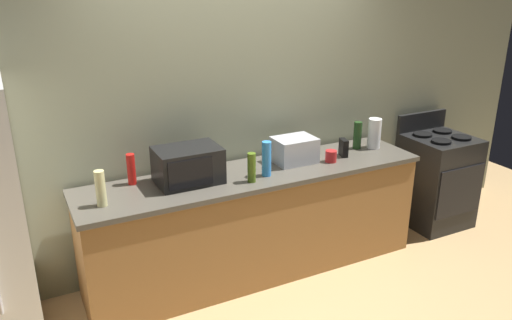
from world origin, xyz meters
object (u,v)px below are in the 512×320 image
at_px(bottle_wine, 357,135).
at_px(microwave, 188,165).
at_px(paper_towel_roll, 374,133).
at_px(bottle_vinegar, 101,189).
at_px(bottle_hot_sauce, 131,169).
at_px(mug_red, 331,156).
at_px(toaster_oven, 294,150).
at_px(bottle_olive_oil, 252,168).
at_px(stove_range, 436,179).
at_px(bottle_spray_cleaner, 267,159).
at_px(cordless_phone, 344,148).

bearing_deg(bottle_wine, microwave, -177.96).
distance_m(paper_towel_roll, bottle_vinegar, 2.43).
height_order(bottle_hot_sauce, mug_red, bottle_hot_sauce).
relative_size(toaster_oven, bottle_wine, 1.38).
height_order(bottle_hot_sauce, bottle_olive_oil, bottle_hot_sauce).
relative_size(stove_range, toaster_oven, 3.18).
relative_size(bottle_spray_cleaner, mug_red, 2.83).
height_order(toaster_oven, bottle_spray_cleaner, bottle_spray_cleaner).
bearing_deg(bottle_vinegar, mug_red, 0.31).
relative_size(stove_range, bottle_hot_sauce, 4.57).
distance_m(microwave, bottle_vinegar, 0.68).
relative_size(microwave, cordless_phone, 3.20).
height_order(cordless_phone, bottle_wine, bottle_wine).
relative_size(toaster_oven, paper_towel_roll, 1.26).
height_order(toaster_oven, bottle_olive_oil, bottle_olive_oil).
distance_m(toaster_oven, bottle_spray_cleaner, 0.39).
xyz_separation_m(cordless_phone, bottle_wine, (0.23, 0.11, 0.05)).
distance_m(toaster_oven, bottle_wine, 0.68).
relative_size(paper_towel_roll, cordless_phone, 1.80).
xyz_separation_m(bottle_hot_sauce, mug_red, (1.60, -0.27, -0.07)).
xyz_separation_m(microwave, bottle_hot_sauce, (-0.39, 0.15, -0.02)).
relative_size(stove_range, bottle_olive_oil, 4.74).
relative_size(bottle_hot_sauce, mug_red, 2.42).
relative_size(toaster_oven, mug_red, 3.47).
xyz_separation_m(bottle_hot_sauce, bottle_wine, (2.00, -0.09, 0.00)).
relative_size(bottle_olive_oil, bottle_wine, 0.93).
bearing_deg(paper_towel_roll, bottle_hot_sauce, 176.09).
xyz_separation_m(microwave, bottle_vinegar, (-0.67, -0.13, -0.01)).
distance_m(stove_range, paper_towel_roll, 0.98).
relative_size(bottle_hot_sauce, bottle_olive_oil, 1.04).
xyz_separation_m(cordless_phone, bottle_spray_cleaner, (-0.80, -0.10, 0.06)).
relative_size(stove_range, bottle_vinegar, 4.26).
xyz_separation_m(paper_towel_roll, cordless_phone, (-0.37, -0.06, -0.06)).
relative_size(toaster_oven, bottle_hot_sauce, 1.44).
distance_m(microwave, bottle_spray_cleaner, 0.60).
bearing_deg(microwave, toaster_oven, 0.75).
relative_size(toaster_oven, cordless_phone, 2.27).
relative_size(stove_range, cordless_phone, 7.20).
xyz_separation_m(microwave, bottle_olive_oil, (0.43, -0.21, -0.02)).
relative_size(bottle_wine, mug_red, 2.51).
relative_size(microwave, paper_towel_roll, 1.78).
xyz_separation_m(toaster_oven, mug_red, (0.28, -0.14, -0.06)).
bearing_deg(paper_towel_roll, toaster_oven, 179.31).
bearing_deg(paper_towel_roll, bottle_spray_cleaner, -172.47).
distance_m(toaster_oven, paper_towel_roll, 0.83).
distance_m(paper_towel_roll, bottle_wine, 0.15).
distance_m(microwave, bottle_wine, 1.62).
bearing_deg(cordless_phone, bottle_wine, 41.25).
bearing_deg(cordless_phone, mug_red, -143.64).
xyz_separation_m(microwave, paper_towel_roll, (1.76, 0.00, 0.00)).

